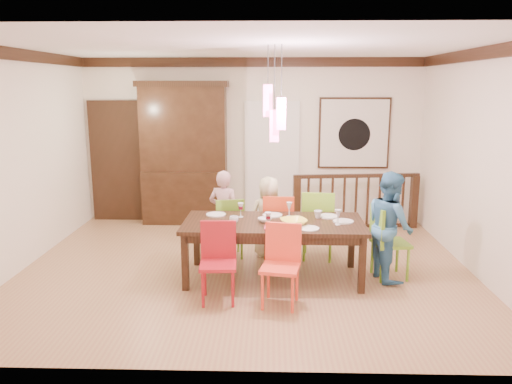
{
  "coord_description": "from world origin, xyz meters",
  "views": [
    {
      "loc": [
        0.33,
        -6.4,
        2.43
      ],
      "look_at": [
        0.14,
        0.05,
        1.05
      ],
      "focal_mm": 35.0,
      "sensor_mm": 36.0,
      "label": 1
    }
  ],
  "objects_px": {
    "balustrade": "(356,201)",
    "person_far_mid": "(269,216)",
    "person_far_left": "(224,214)",
    "chair_far_left": "(229,223)",
    "china_hutch": "(184,153)",
    "chair_end_right": "(391,237)",
    "dining_table": "(274,227)",
    "person_end_right": "(390,226)"
  },
  "relations": [
    {
      "from": "dining_table",
      "to": "person_end_right",
      "type": "xyz_separation_m",
      "value": [
        1.47,
        0.04,
        0.02
      ]
    },
    {
      "from": "dining_table",
      "to": "person_far_mid",
      "type": "bearing_deg",
      "value": 94.97
    },
    {
      "from": "balustrade",
      "to": "person_end_right",
      "type": "xyz_separation_m",
      "value": [
        0.05,
        -2.25,
        0.19
      ]
    },
    {
      "from": "dining_table",
      "to": "person_end_right",
      "type": "height_order",
      "value": "person_end_right"
    },
    {
      "from": "chair_end_right",
      "to": "balustrade",
      "type": "bearing_deg",
      "value": -6.56
    },
    {
      "from": "balustrade",
      "to": "person_far_left",
      "type": "height_order",
      "value": "person_far_left"
    },
    {
      "from": "chair_far_left",
      "to": "person_far_left",
      "type": "distance_m",
      "value": 0.15
    },
    {
      "from": "chair_far_left",
      "to": "dining_table",
      "type": "bearing_deg",
      "value": 116.04
    },
    {
      "from": "person_far_mid",
      "to": "person_end_right",
      "type": "bearing_deg",
      "value": 138.53
    },
    {
      "from": "chair_far_left",
      "to": "person_far_left",
      "type": "bearing_deg",
      "value": -44.9
    },
    {
      "from": "balustrade",
      "to": "person_end_right",
      "type": "bearing_deg",
      "value": -95.51
    },
    {
      "from": "chair_end_right",
      "to": "balustrade",
      "type": "height_order",
      "value": "balustrade"
    },
    {
      "from": "balustrade",
      "to": "person_far_mid",
      "type": "relative_size",
      "value": 1.88
    },
    {
      "from": "balustrade",
      "to": "chair_far_left",
      "type": "bearing_deg",
      "value": -150.94
    },
    {
      "from": "person_far_left",
      "to": "chair_far_left",
      "type": "bearing_deg",
      "value": 164.78
    },
    {
      "from": "person_end_right",
      "to": "dining_table",
      "type": "bearing_deg",
      "value": 79.53
    },
    {
      "from": "chair_far_left",
      "to": "chair_end_right",
      "type": "relative_size",
      "value": 0.94
    },
    {
      "from": "chair_end_right",
      "to": "person_end_right",
      "type": "distance_m",
      "value": 0.16
    },
    {
      "from": "chair_far_left",
      "to": "china_hutch",
      "type": "xyz_separation_m",
      "value": [
        -0.93,
        1.83,
        0.75
      ]
    },
    {
      "from": "dining_table",
      "to": "person_end_right",
      "type": "relative_size",
      "value": 1.64
    },
    {
      "from": "balustrade",
      "to": "person_end_right",
      "type": "height_order",
      "value": "person_end_right"
    },
    {
      "from": "balustrade",
      "to": "person_far_mid",
      "type": "height_order",
      "value": "person_far_mid"
    },
    {
      "from": "dining_table",
      "to": "chair_far_left",
      "type": "distance_m",
      "value": 1.04
    },
    {
      "from": "chair_end_right",
      "to": "china_hutch",
      "type": "bearing_deg",
      "value": 41.55
    },
    {
      "from": "dining_table",
      "to": "china_hutch",
      "type": "distance_m",
      "value": 3.12
    },
    {
      "from": "chair_far_left",
      "to": "person_end_right",
      "type": "relative_size",
      "value": 0.63
    },
    {
      "from": "person_far_mid",
      "to": "person_end_right",
      "type": "distance_m",
      "value": 1.75
    },
    {
      "from": "dining_table",
      "to": "balustrade",
      "type": "height_order",
      "value": "balustrade"
    },
    {
      "from": "china_hutch",
      "to": "person_far_mid",
      "type": "height_order",
      "value": "china_hutch"
    },
    {
      "from": "dining_table",
      "to": "balustrade",
      "type": "bearing_deg",
      "value": 58.93
    },
    {
      "from": "balustrade",
      "to": "person_end_right",
      "type": "distance_m",
      "value": 2.26
    },
    {
      "from": "person_far_left",
      "to": "person_end_right",
      "type": "xyz_separation_m",
      "value": [
        2.17,
        -0.81,
        0.07
      ]
    },
    {
      "from": "dining_table",
      "to": "person_far_left",
      "type": "relative_size",
      "value": 1.82
    },
    {
      "from": "china_hutch",
      "to": "person_far_left",
      "type": "bearing_deg",
      "value": -64.21
    },
    {
      "from": "chair_far_left",
      "to": "person_far_left",
      "type": "xyz_separation_m",
      "value": [
        -0.07,
        0.04,
        0.12
      ]
    },
    {
      "from": "chair_far_left",
      "to": "person_far_mid",
      "type": "height_order",
      "value": "person_far_mid"
    },
    {
      "from": "chair_far_left",
      "to": "person_far_mid",
      "type": "relative_size",
      "value": 0.76
    },
    {
      "from": "dining_table",
      "to": "chair_end_right",
      "type": "distance_m",
      "value": 1.51
    },
    {
      "from": "person_end_right",
      "to": "china_hutch",
      "type": "bearing_deg",
      "value": 37.47
    },
    {
      "from": "chair_far_left",
      "to": "china_hutch",
      "type": "distance_m",
      "value": 2.18
    },
    {
      "from": "chair_far_left",
      "to": "person_end_right",
      "type": "xyz_separation_m",
      "value": [
        2.1,
        -0.77,
        0.19
      ]
    },
    {
      "from": "chair_end_right",
      "to": "person_far_left",
      "type": "bearing_deg",
      "value": 61.95
    }
  ]
}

